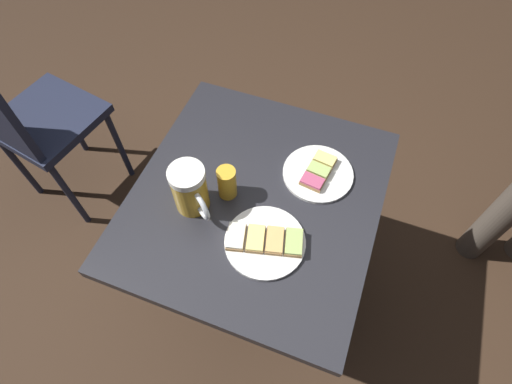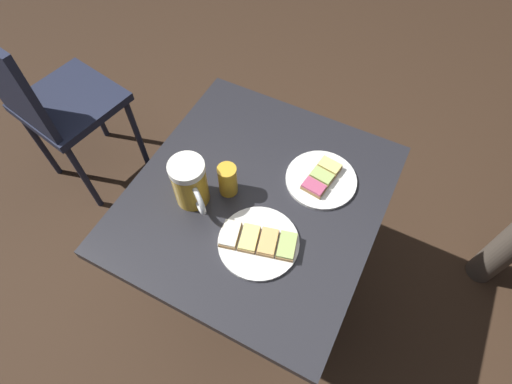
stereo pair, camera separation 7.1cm
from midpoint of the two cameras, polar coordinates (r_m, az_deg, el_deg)
name	(u,v)px [view 1 (the left image)]	position (r m, az deg, el deg)	size (l,w,h in m)	color
ground_plane	(256,284)	(1.82, -1.15, -12.88)	(6.00, 6.00, 0.00)	#382619
cafe_table	(256,223)	(1.30, -1.57, -4.44)	(0.75, 0.69, 0.72)	black
plate_near	(265,241)	(1.08, -0.62, -7.01)	(0.22, 0.22, 0.03)	white
plate_far	(318,173)	(1.21, 7.05, 2.63)	(0.21, 0.21, 0.03)	white
beer_mug	(190,190)	(1.10, -11.04, 0.23)	(0.12, 0.14, 0.15)	gold
beer_glass_small	(227,183)	(1.13, -5.91, 1.23)	(0.05, 0.05, 0.10)	gold
cafe_chair	(29,120)	(1.87, -30.28, 8.71)	(0.44, 0.44, 0.89)	#1E2338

